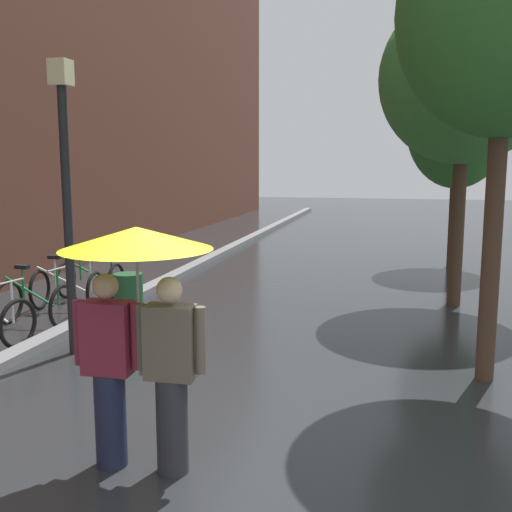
# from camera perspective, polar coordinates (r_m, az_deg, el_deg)

# --- Properties ---
(ground_plane) EXTENTS (80.00, 80.00, 0.00)m
(ground_plane) POSITION_cam_1_polar(r_m,az_deg,el_deg) (5.41, -5.30, -18.91)
(ground_plane) COLOR #26282B
(kerb_strip) EXTENTS (0.30, 36.00, 0.12)m
(kerb_strip) POSITION_cam_1_polar(r_m,az_deg,el_deg) (15.49, -4.72, -0.34)
(kerb_strip) COLOR slate
(kerb_strip) RESTS_ON ground
(street_tree_0) EXTENTS (2.35, 2.35, 5.45)m
(street_tree_0) POSITION_cam_1_polar(r_m,az_deg,el_deg) (7.42, 22.74, 20.44)
(street_tree_0) COLOR #473323
(street_tree_0) RESTS_ON ground
(street_tree_1) EXTENTS (2.90, 2.90, 5.43)m
(street_tree_1) POSITION_cam_1_polar(r_m,az_deg,el_deg) (11.19, 19.29, 15.69)
(street_tree_1) COLOR #473323
(street_tree_1) RESTS_ON ground
(street_tree_2) EXTENTS (2.40, 2.40, 4.95)m
(street_tree_2) POSITION_cam_1_polar(r_m,az_deg,el_deg) (15.32, 18.70, 11.73)
(street_tree_2) COLOR #473323
(street_tree_2) RESTS_ON ground
(parked_bicycle_1) EXTENTS (1.13, 0.78, 0.96)m
(parked_bicycle_1) POSITION_cam_1_polar(r_m,az_deg,el_deg) (9.93, -20.31, -4.19)
(parked_bicycle_1) COLOR black
(parked_bicycle_1) RESTS_ON ground
(parked_bicycle_2) EXTENTS (1.14, 0.79, 0.96)m
(parked_bicycle_2) POSITION_cam_1_polar(r_m,az_deg,el_deg) (10.81, -17.56, -3.02)
(parked_bicycle_2) COLOR black
(parked_bicycle_2) RESTS_ON ground
(parked_bicycle_3) EXTENTS (1.09, 0.72, 0.96)m
(parked_bicycle_3) POSITION_cam_1_polar(r_m,az_deg,el_deg) (11.59, -15.49, -2.15)
(parked_bicycle_3) COLOR black
(parked_bicycle_3) RESTS_ON ground
(couple_under_umbrella) EXTENTS (1.22, 1.22, 2.02)m
(couple_under_umbrella) POSITION_cam_1_polar(r_m,az_deg,el_deg) (4.89, -11.19, -4.53)
(couple_under_umbrella) COLOR #1E233D
(couple_under_umbrella) RESTS_ON ground
(street_lamp_post) EXTENTS (0.24, 0.24, 3.80)m
(street_lamp_post) POSITION_cam_1_polar(r_m,az_deg,el_deg) (8.11, -17.65, 6.54)
(street_lamp_post) COLOR black
(street_lamp_post) RESTS_ON ground
(litter_bin) EXTENTS (0.44, 0.44, 0.85)m
(litter_bin) POSITION_cam_1_polar(r_m,az_deg,el_deg) (9.43, -12.03, -4.19)
(litter_bin) COLOR #1E4C28
(litter_bin) RESTS_ON ground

